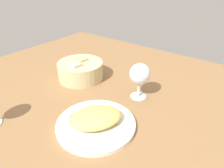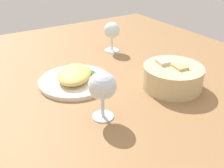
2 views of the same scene
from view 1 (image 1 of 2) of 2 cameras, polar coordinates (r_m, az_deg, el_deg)
The scene contains 6 objects.
ground_plane at distance 69.86cm, azimuth -7.86°, elevation -8.77°, with size 140.00×140.00×2.00cm, color olive.
plate at distance 63.58cm, azimuth -4.51°, elevation -11.12°, with size 24.16×24.16×1.40cm, color white.
omelette at distance 61.91cm, azimuth -4.61°, elevation -9.31°, with size 15.87×11.11×3.79cm, color #D6BD60.
lettuce_garnish at distance 65.34cm, azimuth -9.56°, elevation -8.69°, with size 5.20×5.20×1.25cm, color #387D30.
bread_basket at distance 88.70cm, azimuth -8.76°, elevation 3.83°, with size 19.17×19.17×8.53cm.
wine_glass_near at distance 72.79cm, azimuth 7.78°, elevation 2.50°, with size 7.51×7.51×13.42cm.
Camera 1 is at (-37.21, -40.13, 42.41)cm, focal length 32.75 mm.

